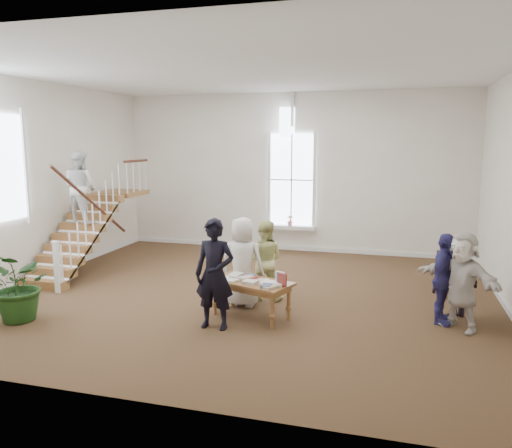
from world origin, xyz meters
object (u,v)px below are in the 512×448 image
(person_yellow, at_px, (264,260))
(woman_cluster_b, at_px, (457,276))
(woman_cluster_c, at_px, (462,281))
(side_chair, at_px, (447,271))
(elderly_woman, at_px, (242,262))
(police_officer, at_px, (215,274))
(library_table, at_px, (251,285))
(woman_cluster_a, at_px, (443,279))
(floor_plant, at_px, (20,285))

(person_yellow, distance_m, woman_cluster_b, 3.60)
(woman_cluster_c, bearing_deg, side_chair, 133.01)
(elderly_woman, xyz_separation_m, person_yellow, (0.30, 0.50, -0.06))
(police_officer, xyz_separation_m, woman_cluster_b, (4.00, 1.70, -0.19))
(elderly_woman, bearing_deg, library_table, 119.37)
(person_yellow, relative_size, woman_cluster_a, 1.01)
(library_table, distance_m, woman_cluster_a, 3.33)
(side_chair, bearing_deg, person_yellow, -165.81)
(police_officer, relative_size, floor_plant, 1.45)
(woman_cluster_b, distance_m, side_chair, 1.33)
(elderly_woman, height_order, woman_cluster_c, elderly_woman)
(woman_cluster_c, height_order, floor_plant, woman_cluster_c)
(woman_cluster_a, bearing_deg, person_yellow, 101.43)
(elderly_woman, bearing_deg, police_officer, 84.36)
(library_table, xyz_separation_m, woman_cluster_b, (3.54, 1.06, 0.14))
(elderly_woman, bearing_deg, woman_cluster_b, -174.49)
(police_officer, relative_size, woman_cluster_a, 1.18)
(library_table, distance_m, side_chair, 4.22)
(elderly_woman, distance_m, floor_plant, 3.97)
(woman_cluster_a, height_order, floor_plant, woman_cluster_a)
(woman_cluster_c, relative_size, side_chair, 1.83)
(person_yellow, relative_size, side_chair, 1.76)
(woman_cluster_a, relative_size, floor_plant, 1.23)
(woman_cluster_b, relative_size, woman_cluster_c, 0.89)
(woman_cluster_a, xyz_separation_m, floor_plant, (-7.13, -1.86, -0.15))
(floor_plant, relative_size, side_chair, 1.41)
(elderly_woman, height_order, person_yellow, elderly_woman)
(woman_cluster_c, distance_m, side_chair, 1.99)
(person_yellow, height_order, side_chair, person_yellow)
(woman_cluster_b, xyz_separation_m, side_chair, (-0.04, 1.31, -0.24))
(library_table, bearing_deg, police_officer, -105.79)
(elderly_woman, relative_size, woman_cluster_a, 1.08)
(woman_cluster_b, xyz_separation_m, woman_cluster_c, (0.00, -0.65, 0.09))
(library_table, height_order, side_chair, side_chair)
(person_yellow, bearing_deg, woman_cluster_a, 166.34)
(library_table, relative_size, police_officer, 0.86)
(police_officer, xyz_separation_m, side_chair, (3.96, 3.01, -0.43))
(library_table, distance_m, person_yellow, 1.13)
(side_chair, bearing_deg, floor_plant, -159.11)
(library_table, relative_size, elderly_woman, 0.93)
(elderly_woman, distance_m, person_yellow, 0.59)
(police_officer, xyz_separation_m, floor_plant, (-3.40, -0.61, -0.29))
(police_officer, height_order, elderly_woman, police_officer)
(police_officer, bearing_deg, floor_plant, -169.08)
(elderly_woman, height_order, woman_cluster_a, elderly_woman)
(woman_cluster_a, xyz_separation_m, woman_cluster_b, (0.27, 0.45, -0.05))
(side_chair, bearing_deg, police_officer, -148.03)
(police_officer, relative_size, woman_cluster_c, 1.12)
(police_officer, distance_m, woman_cluster_b, 4.35)
(library_table, relative_size, woman_cluster_a, 1.01)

